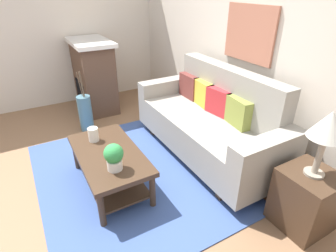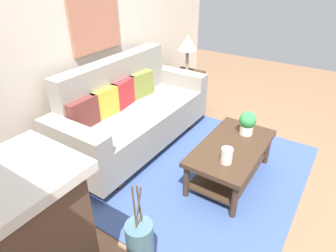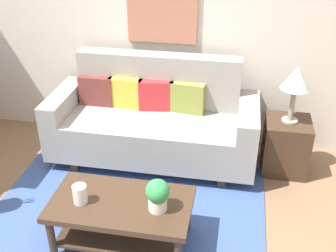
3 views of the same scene
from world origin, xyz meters
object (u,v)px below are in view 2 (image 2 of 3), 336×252
side_table (186,89)px  coffee_table (231,155)px  potted_plant_tabletop (247,122)px  floor_vase (141,251)px  framed_painting (96,24)px  tabletop_vase (227,156)px  table_lamp (188,44)px  couch (133,114)px  throw_pillow_olive (140,85)px  throw_pillow_crimson (124,93)px  throw_pillow_maroon (83,114)px  throw_pillow_mustard (105,102)px

side_table → coffee_table: bearing=-135.4°
potted_plant_tabletop → floor_vase: potted_plant_tabletop is taller
potted_plant_tabletop → framed_painting: framed_painting is taller
tabletop_vase → coffee_table: bearing=11.2°
table_lamp → framed_painting: (-1.35, 0.44, 0.45)m
framed_painting → couch: bearing=-90.0°
throw_pillow_olive → tabletop_vase: bearing=-112.4°
coffee_table → side_table: side_table is taller
couch → framed_painting: framed_painting is taller
floor_vase → throw_pillow_crimson: bearing=43.6°
throw_pillow_maroon → coffee_table: size_ratio=0.33×
throw_pillow_mustard → side_table: throw_pillow_mustard is taller
floor_vase → throw_pillow_mustard: bearing=51.2°
side_table → throw_pillow_crimson: bearing=175.8°
side_table → floor_vase: bearing=-156.0°
framed_painting → tabletop_vase: bearing=-98.9°
coffee_table → tabletop_vase: tabletop_vase is taller
tabletop_vase → potted_plant_tabletop: bearing=2.6°
couch → floor_vase: 1.83m
tabletop_vase → floor_vase: (-1.10, 0.16, -0.24)m
potted_plant_tabletop → side_table: potted_plant_tabletop is taller
floor_vase → framed_painting: (1.38, 1.66, 1.18)m
throw_pillow_maroon → potted_plant_tabletop: bearing=-56.4°
throw_pillow_mustard → framed_painting: size_ratio=0.49×
floor_vase → framed_painting: 2.46m
framed_painting → throw_pillow_maroon: bearing=-152.3°
side_table → framed_painting: (-1.35, 0.44, 1.16)m
throw_pillow_maroon → table_lamp: table_lamp is taller
couch → table_lamp: 1.47m
throw_pillow_olive → coffee_table: bearing=-102.3°
floor_vase → coffee_table: bearing=-4.1°
potted_plant_tabletop → tabletop_vase: bearing=-177.4°
throw_pillow_olive → potted_plant_tabletop: throw_pillow_olive is taller
throw_pillow_olive → throw_pillow_mustard: bearing=180.0°
potted_plant_tabletop → framed_painting: (-0.32, 1.79, 0.87)m
couch → table_lamp: bearing=1.1°
throw_pillow_mustard → tabletop_vase: 1.49m
coffee_table → throw_pillow_crimson: bearing=90.7°
throw_pillow_olive → couch: bearing=-158.7°
table_lamp → potted_plant_tabletop: bearing=-127.6°
throw_pillow_olive → throw_pillow_crimson: bearing=180.0°
throw_pillow_crimson → potted_plant_tabletop: 1.49m
side_table → floor_vase: side_table is taller
throw_pillow_olive → side_table: (1.03, -0.10, -0.40)m
side_table → tabletop_vase: bearing=-139.9°
throw_pillow_mustard → coffee_table: size_ratio=0.33×
table_lamp → tabletop_vase: bearing=-139.9°
coffee_table → framed_painting: 2.09m
throw_pillow_olive → potted_plant_tabletop: size_ratio=1.37×
throw_pillow_maroon → side_table: (2.00, -0.10, -0.40)m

